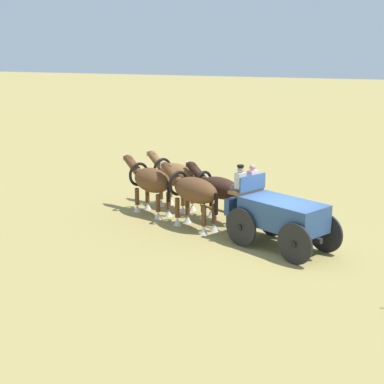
# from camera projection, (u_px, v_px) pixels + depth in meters

# --- Properties ---
(ground_plane) EXTENTS (220.00, 220.00, 0.00)m
(ground_plane) POSITION_uv_depth(u_px,v_px,m) (282.00, 249.00, 19.37)
(ground_plane) COLOR #9E8C4C
(show_wagon) EXTENTS (5.74, 3.21, 2.71)m
(show_wagon) POSITION_uv_depth(u_px,v_px,m) (279.00, 214.00, 19.20)
(show_wagon) COLOR #2D4C7A
(show_wagon) RESTS_ON ground
(draft_horse_rear_near) EXTENTS (3.03, 1.79, 2.32)m
(draft_horse_rear_near) POSITION_uv_depth(u_px,v_px,m) (193.00, 191.00, 21.29)
(draft_horse_rear_near) COLOR brown
(draft_horse_rear_near) RESTS_ON ground
(draft_horse_rear_off) EXTENTS (2.93, 1.71, 2.17)m
(draft_horse_rear_off) POSITION_uv_depth(u_px,v_px,m) (217.00, 189.00, 22.19)
(draft_horse_rear_off) COLOR #331E14
(draft_horse_rear_off) RESTS_ON ground
(draft_horse_lead_near) EXTENTS (2.92, 1.76, 2.26)m
(draft_horse_lead_near) POSITION_uv_depth(u_px,v_px,m) (150.00, 181.00, 23.17)
(draft_horse_lead_near) COLOR brown
(draft_horse_lead_near) RESTS_ON ground
(draft_horse_lead_off) EXTENTS (2.98, 1.78, 2.28)m
(draft_horse_lead_off) POSITION_uv_depth(u_px,v_px,m) (174.00, 176.00, 24.01)
(draft_horse_lead_off) COLOR brown
(draft_horse_lead_off) RESTS_ON ground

